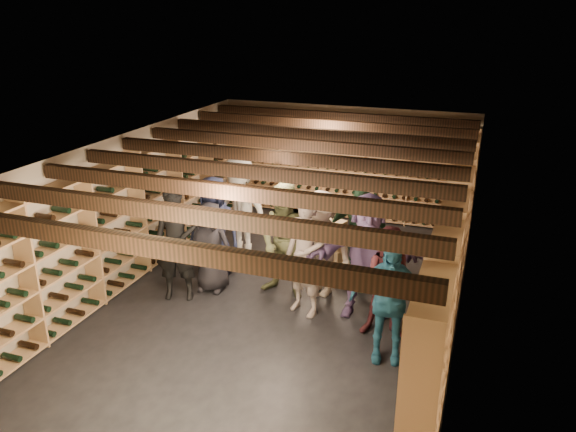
{
  "coord_description": "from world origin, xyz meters",
  "views": [
    {
      "loc": [
        2.85,
        -7.53,
        4.32
      ],
      "look_at": [
        0.06,
        0.2,
        1.27
      ],
      "focal_mm": 35.0,
      "sensor_mm": 36.0,
      "label": 1
    }
  ],
  "objects_px": {
    "crate_stack_left": "(330,243)",
    "person_10": "(358,234)",
    "person_8": "(391,284)",
    "person_0": "(210,247)",
    "person_3": "(322,244)",
    "crate_loose": "(381,252)",
    "person_9": "(240,208)",
    "person_11": "(367,256)",
    "crate_stack_right": "(287,239)",
    "person_1": "(177,243)",
    "person_7": "(306,256)",
    "person_2": "(287,241)",
    "person_4": "(388,301)",
    "person_6": "(214,227)"
  },
  "relations": [
    {
      "from": "crate_stack_right",
      "to": "person_4",
      "type": "bearing_deg",
      "value": -50.73
    },
    {
      "from": "person_1",
      "to": "person_2",
      "type": "relative_size",
      "value": 1.0
    },
    {
      "from": "person_8",
      "to": "person_10",
      "type": "bearing_deg",
      "value": 112.43
    },
    {
      "from": "crate_loose",
      "to": "person_4",
      "type": "bearing_deg",
      "value": -78.15
    },
    {
      "from": "crate_loose",
      "to": "person_10",
      "type": "distance_m",
      "value": 1.57
    },
    {
      "from": "person_1",
      "to": "person_3",
      "type": "bearing_deg",
      "value": 3.98
    },
    {
      "from": "person_7",
      "to": "person_10",
      "type": "relative_size",
      "value": 1.0
    },
    {
      "from": "person_0",
      "to": "person_3",
      "type": "distance_m",
      "value": 1.78
    },
    {
      "from": "person_3",
      "to": "person_8",
      "type": "height_order",
      "value": "person_3"
    },
    {
      "from": "person_0",
      "to": "person_4",
      "type": "height_order",
      "value": "person_4"
    },
    {
      "from": "person_0",
      "to": "person_3",
      "type": "relative_size",
      "value": 0.87
    },
    {
      "from": "crate_stack_left",
      "to": "person_10",
      "type": "relative_size",
      "value": 0.46
    },
    {
      "from": "person_0",
      "to": "person_3",
      "type": "height_order",
      "value": "person_3"
    },
    {
      "from": "person_3",
      "to": "person_11",
      "type": "height_order",
      "value": "person_11"
    },
    {
      "from": "person_2",
      "to": "person_4",
      "type": "xyz_separation_m",
      "value": [
        1.8,
        -1.19,
        -0.09
      ]
    },
    {
      "from": "person_0",
      "to": "crate_loose",
      "type": "bearing_deg",
      "value": 40.13
    },
    {
      "from": "crate_stack_right",
      "to": "person_10",
      "type": "height_order",
      "value": "person_10"
    },
    {
      "from": "crate_stack_right",
      "to": "crate_stack_left",
      "type": "bearing_deg",
      "value": -26.47
    },
    {
      "from": "crate_stack_left",
      "to": "person_9",
      "type": "bearing_deg",
      "value": -175.86
    },
    {
      "from": "crate_loose",
      "to": "person_1",
      "type": "xyz_separation_m",
      "value": [
        -2.7,
        -2.64,
        0.84
      ]
    },
    {
      "from": "person_11",
      "to": "person_6",
      "type": "bearing_deg",
      "value": 154.96
    },
    {
      "from": "crate_loose",
      "to": "person_11",
      "type": "xyz_separation_m",
      "value": [
        0.16,
        -2.15,
        0.86
      ]
    },
    {
      "from": "crate_stack_left",
      "to": "person_9",
      "type": "relative_size",
      "value": 0.46
    },
    {
      "from": "person_2",
      "to": "person_9",
      "type": "relative_size",
      "value": 1.0
    },
    {
      "from": "person_9",
      "to": "person_10",
      "type": "bearing_deg",
      "value": 1.76
    },
    {
      "from": "person_0",
      "to": "person_6",
      "type": "xyz_separation_m",
      "value": [
        -0.19,
        0.52,
        0.13
      ]
    },
    {
      "from": "person_0",
      "to": "person_8",
      "type": "bearing_deg",
      "value": -11.34
    },
    {
      "from": "person_0",
      "to": "person_7",
      "type": "distance_m",
      "value": 1.68
    },
    {
      "from": "person_1",
      "to": "person_2",
      "type": "distance_m",
      "value": 1.7
    },
    {
      "from": "person_1",
      "to": "person_8",
      "type": "height_order",
      "value": "person_1"
    },
    {
      "from": "crate_stack_left",
      "to": "person_6",
      "type": "bearing_deg",
      "value": -150.06
    },
    {
      "from": "person_11",
      "to": "person_2",
      "type": "bearing_deg",
      "value": 157.69
    },
    {
      "from": "person_2",
      "to": "person_3",
      "type": "height_order",
      "value": "person_2"
    },
    {
      "from": "crate_stack_right",
      "to": "person_4",
      "type": "height_order",
      "value": "person_4"
    },
    {
      "from": "person_0",
      "to": "person_2",
      "type": "relative_size",
      "value": 0.8
    },
    {
      "from": "person_8",
      "to": "person_10",
      "type": "height_order",
      "value": "person_10"
    },
    {
      "from": "person_1",
      "to": "person_9",
      "type": "distance_m",
      "value": 1.84
    },
    {
      "from": "crate_stack_left",
      "to": "person_8",
      "type": "height_order",
      "value": "person_8"
    },
    {
      "from": "person_0",
      "to": "person_1",
      "type": "bearing_deg",
      "value": -132.92
    },
    {
      "from": "person_0",
      "to": "person_11",
      "type": "bearing_deg",
      "value": -1.69
    },
    {
      "from": "crate_loose",
      "to": "person_8",
      "type": "distance_m",
      "value": 2.8
    },
    {
      "from": "person_10",
      "to": "person_3",
      "type": "bearing_deg",
      "value": -130.25
    },
    {
      "from": "crate_stack_right",
      "to": "person_0",
      "type": "height_order",
      "value": "person_0"
    },
    {
      "from": "person_10",
      "to": "person_11",
      "type": "bearing_deg",
      "value": -61.23
    },
    {
      "from": "crate_loose",
      "to": "person_9",
      "type": "bearing_deg",
      "value": -161.76
    },
    {
      "from": "person_3",
      "to": "person_6",
      "type": "xyz_separation_m",
      "value": [
        -1.9,
        0.05,
        0.01
      ]
    },
    {
      "from": "person_6",
      "to": "person_7",
      "type": "distance_m",
      "value": 1.98
    },
    {
      "from": "crate_stack_left",
      "to": "person_2",
      "type": "distance_m",
      "value": 1.44
    },
    {
      "from": "crate_stack_right",
      "to": "person_4",
      "type": "distance_m",
      "value": 3.92
    },
    {
      "from": "person_0",
      "to": "crate_stack_left",
      "type": "bearing_deg",
      "value": 41.04
    }
  ]
}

